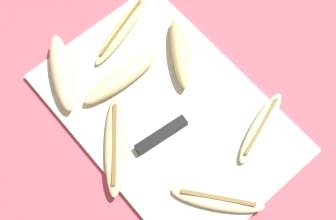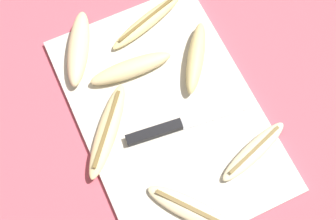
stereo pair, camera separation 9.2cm
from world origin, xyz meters
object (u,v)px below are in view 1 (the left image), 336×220
(knife, at_px, (172,129))
(banana_soft_right, at_px, (62,72))
(banana_cream_curved, at_px, (218,199))
(banana_pale_long, at_px, (261,128))
(banana_ripe_center, at_px, (120,79))
(banana_golden_short, at_px, (180,53))
(banana_spotted_left, at_px, (121,30))
(banana_mellow_near, at_px, (115,145))

(knife, height_order, banana_soft_right, banana_soft_right)
(banana_cream_curved, xyz_separation_m, banana_pale_long, (-0.05, 0.16, 0.00))
(banana_cream_curved, relative_size, banana_pale_long, 0.95)
(banana_cream_curved, distance_m, banana_pale_long, 0.16)
(knife, xyz_separation_m, banana_ripe_center, (-0.14, -0.01, 0.01))
(banana_pale_long, relative_size, banana_golden_short, 1.10)
(banana_spotted_left, xyz_separation_m, banana_mellow_near, (0.19, -0.17, 0.00))
(knife, height_order, banana_mellow_near, banana_mellow_near)
(banana_spotted_left, bearing_deg, banana_mellow_near, -41.66)
(banana_pale_long, height_order, banana_golden_short, banana_golden_short)
(banana_spotted_left, bearing_deg, banana_ripe_center, -40.08)
(banana_spotted_left, bearing_deg, banana_cream_curved, -12.92)
(knife, xyz_separation_m, banana_soft_right, (-0.23, -0.09, 0.01))
(banana_spotted_left, bearing_deg, banana_golden_short, 23.19)
(knife, xyz_separation_m, banana_cream_curved, (0.16, -0.03, 0.00))
(banana_ripe_center, bearing_deg, banana_soft_right, -137.68)
(banana_cream_curved, height_order, banana_spotted_left, banana_spotted_left)
(banana_ripe_center, xyz_separation_m, banana_soft_right, (-0.09, -0.08, 0.00))
(banana_spotted_left, relative_size, banana_soft_right, 1.10)
(banana_spotted_left, bearing_deg, banana_pale_long, 10.86)
(banana_soft_right, relative_size, banana_mellow_near, 0.97)
(banana_golden_short, height_order, banana_mellow_near, banana_golden_short)
(banana_ripe_center, height_order, banana_golden_short, banana_golden_short)
(banana_golden_short, distance_m, banana_soft_right, 0.24)
(banana_spotted_left, bearing_deg, banana_soft_right, -89.02)
(banana_cream_curved, relative_size, banana_mellow_near, 0.89)
(knife, height_order, banana_pale_long, banana_pale_long)
(banana_cream_curved, bearing_deg, banana_ripe_center, 177.21)
(knife, relative_size, banana_ripe_center, 1.47)
(banana_pale_long, bearing_deg, banana_soft_right, -147.29)
(banana_golden_short, bearing_deg, banana_mellow_near, -73.71)
(banana_cream_curved, bearing_deg, banana_golden_short, 151.83)
(knife, distance_m, banana_spotted_left, 0.24)
(banana_cream_curved, xyz_separation_m, banana_spotted_left, (-0.39, 0.09, 0.00))
(banana_golden_short, bearing_deg, banana_ripe_center, -105.28)
(banana_cream_curved, distance_m, banana_golden_short, 0.30)
(banana_cream_curved, relative_size, banana_ripe_center, 0.92)
(banana_soft_right, bearing_deg, knife, 21.25)
(banana_ripe_center, xyz_separation_m, banana_mellow_near, (0.10, -0.09, -0.00))
(banana_golden_short, height_order, banana_soft_right, same)
(knife, distance_m, banana_cream_curved, 0.16)
(banana_ripe_center, bearing_deg, banana_golden_short, 74.72)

